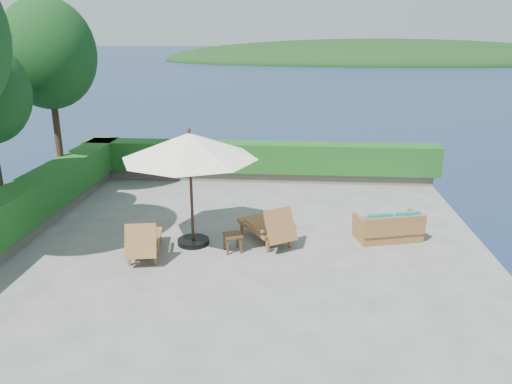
# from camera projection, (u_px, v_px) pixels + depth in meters

# --- Properties ---
(ground) EXTENTS (12.00, 12.00, 0.00)m
(ground) POSITION_uv_depth(u_px,v_px,m) (241.00, 243.00, 12.42)
(ground) COLOR gray
(ground) RESTS_ON ground
(foundation) EXTENTS (12.00, 12.00, 3.00)m
(foundation) POSITION_uv_depth(u_px,v_px,m) (242.00, 299.00, 12.89)
(foundation) COLOR #564F44
(foundation) RESTS_ON ocean
(ocean) EXTENTS (600.00, 600.00, 0.00)m
(ocean) POSITION_uv_depth(u_px,v_px,m) (242.00, 347.00, 13.33)
(ocean) COLOR #18294B
(ocean) RESTS_ON ground
(offshore_island) EXTENTS (126.00, 57.60, 12.60)m
(offshore_island) POSITION_uv_depth(u_px,v_px,m) (379.00, 61.00, 144.31)
(offshore_island) COLOR black
(offshore_island) RESTS_ON ocean
(planter_wall_far) EXTENTS (12.00, 0.60, 0.36)m
(planter_wall_far) POSITION_uv_depth(u_px,v_px,m) (258.00, 175.00, 17.68)
(planter_wall_far) COLOR #706959
(planter_wall_far) RESTS_ON ground
(planter_wall_left) EXTENTS (0.60, 12.00, 0.36)m
(planter_wall_left) POSITION_uv_depth(u_px,v_px,m) (25.00, 230.00, 12.79)
(planter_wall_left) COLOR #706959
(planter_wall_left) RESTS_ON ground
(hedge_far) EXTENTS (12.40, 0.90, 1.00)m
(hedge_far) POSITION_uv_depth(u_px,v_px,m) (258.00, 157.00, 17.47)
(hedge_far) COLOR #124214
(hedge_far) RESTS_ON planter_wall_far
(hedge_left) EXTENTS (0.90, 12.40, 1.00)m
(hedge_left) POSITION_uv_depth(u_px,v_px,m) (21.00, 205.00, 12.58)
(hedge_left) COLOR #124214
(hedge_left) RESTS_ON planter_wall_left
(tree_far) EXTENTS (2.80, 2.80, 6.03)m
(tree_far) POSITION_uv_depth(u_px,v_px,m) (48.00, 54.00, 14.56)
(tree_far) COLOR #3A2616
(tree_far) RESTS_ON ground
(patio_umbrella) EXTENTS (3.31, 3.31, 2.91)m
(patio_umbrella) POSITION_uv_depth(u_px,v_px,m) (189.00, 147.00, 11.64)
(patio_umbrella) COLOR black
(patio_umbrella) RESTS_ON ground
(lounge_left) EXTENTS (0.98, 1.78, 0.97)m
(lounge_left) POSITION_uv_depth(u_px,v_px,m) (144.00, 240.00, 11.59)
(lounge_left) COLOR olive
(lounge_left) RESTS_ON ground
(lounge_right) EXTENTS (1.61, 1.90, 1.04)m
(lounge_right) POSITION_uv_depth(u_px,v_px,m) (268.00, 226.00, 12.35)
(lounge_right) COLOR olive
(lounge_right) RESTS_ON ground
(side_table) EXTENTS (0.54, 0.54, 0.44)m
(side_table) POSITION_uv_depth(u_px,v_px,m) (232.00, 237.00, 11.86)
(side_table) COLOR brown
(side_table) RESTS_ON ground
(wicker_loveseat) EXTENTS (1.78, 1.22, 0.79)m
(wicker_loveseat) POSITION_uv_depth(u_px,v_px,m) (389.00, 228.00, 12.57)
(wicker_loveseat) COLOR olive
(wicker_loveseat) RESTS_ON ground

